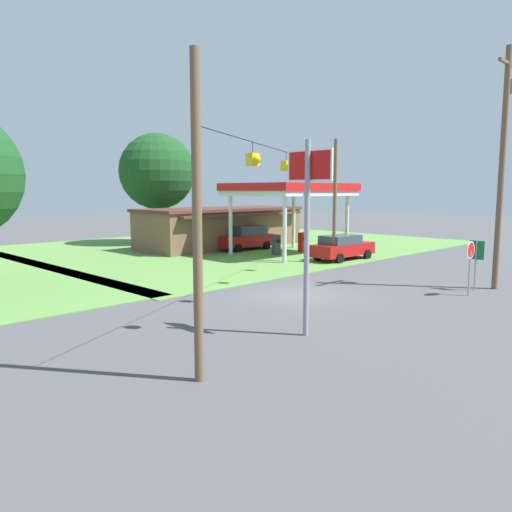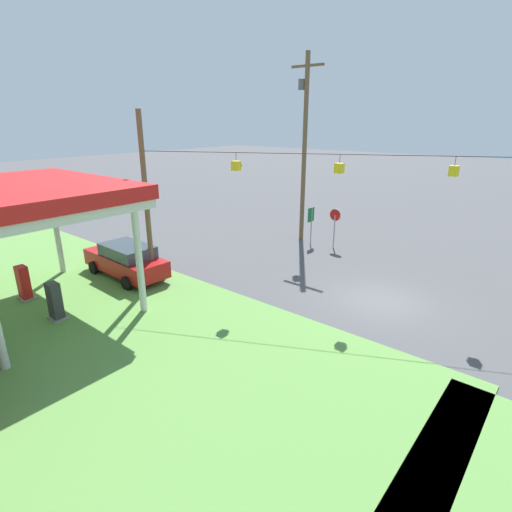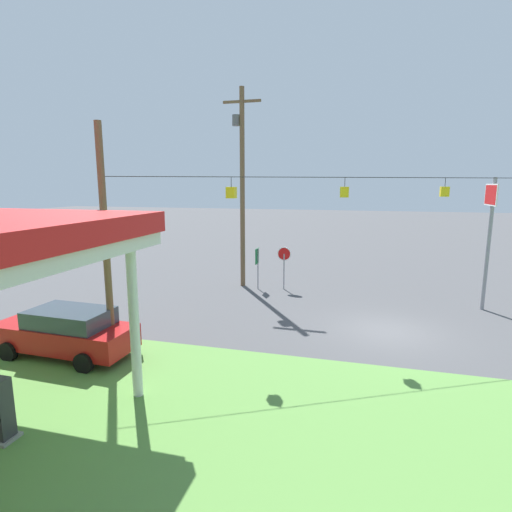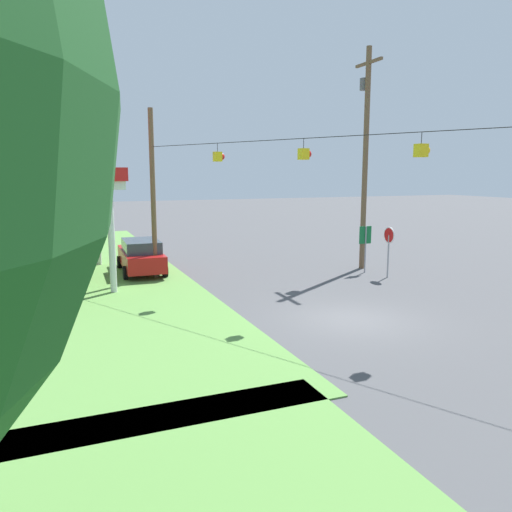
# 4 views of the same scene
# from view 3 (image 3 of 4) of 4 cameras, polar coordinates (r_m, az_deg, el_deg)

# --- Properties ---
(ground_plane) EXTENTS (160.00, 160.00, 0.00)m
(ground_plane) POSITION_cam_3_polar(r_m,az_deg,el_deg) (17.77, 18.26, -10.20)
(ground_plane) COLOR #4C4C4F
(car_at_pumps_front) EXTENTS (5.11, 2.23, 1.74)m
(car_at_pumps_front) POSITION_cam_3_polar(r_m,az_deg,el_deg) (15.86, -25.52, -9.70)
(car_at_pumps_front) COLOR #AD1414
(car_at_pumps_front) RESTS_ON ground
(stop_sign_roadside) EXTENTS (0.80, 0.08, 2.50)m
(stop_sign_roadside) POSITION_cam_3_polar(r_m,az_deg,el_deg) (23.05, 4.04, -0.39)
(stop_sign_roadside) COLOR #99999E
(stop_sign_roadside) RESTS_ON ground
(stop_sign_overhead) EXTENTS (0.22, 1.80, 6.37)m
(stop_sign_overhead) POSITION_cam_3_polar(r_m,az_deg,el_deg) (21.86, 30.41, 4.49)
(stop_sign_overhead) COLOR gray
(stop_sign_overhead) RESTS_ON ground
(route_sign) EXTENTS (0.10, 0.70, 2.40)m
(route_sign) POSITION_cam_3_polar(r_m,az_deg,el_deg) (23.09, 0.20, -0.60)
(route_sign) COLOR gray
(route_sign) RESTS_ON ground
(utility_pole_main) EXTENTS (2.20, 0.44, 11.41)m
(utility_pole_main) POSITION_cam_3_polar(r_m,az_deg,el_deg) (23.50, -2.06, 10.92)
(utility_pole_main) COLOR brown
(utility_pole_main) RESTS_ON ground
(signal_span_gantry) EXTENTS (19.52, 10.24, 8.08)m
(signal_span_gantry) POSITION_cam_3_polar(r_m,az_deg,el_deg) (16.80, 19.10, 4.12)
(signal_span_gantry) COLOR brown
(signal_span_gantry) RESTS_ON ground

